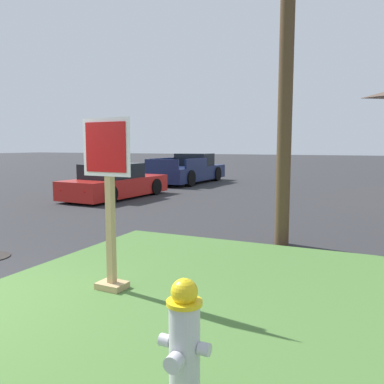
{
  "coord_description": "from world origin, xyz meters",
  "views": [
    {
      "loc": [
        4.47,
        -2.48,
        1.9
      ],
      "look_at": [
        1.79,
        3.4,
        1.14
      ],
      "focal_mm": 37.03,
      "sensor_mm": 36.0,
      "label": 1
    }
  ],
  "objects_px": {
    "stop_sign": "(109,208)",
    "parked_sedan_red": "(115,183)",
    "pickup_truck_navy": "(189,171)",
    "fire_hydrant": "(184,346)"
  },
  "relations": [
    {
      "from": "stop_sign",
      "to": "pickup_truck_navy",
      "type": "distance_m",
      "value": 15.41
    },
    {
      "from": "fire_hydrant",
      "to": "stop_sign",
      "type": "xyz_separation_m",
      "value": [
        -1.83,
        1.65,
        0.61
      ]
    },
    {
      "from": "parked_sedan_red",
      "to": "pickup_truck_navy",
      "type": "bearing_deg",
      "value": 90.59
    },
    {
      "from": "stop_sign",
      "to": "pickup_truck_navy",
      "type": "xyz_separation_m",
      "value": [
        -5.59,
        14.35,
        -0.5
      ]
    },
    {
      "from": "fire_hydrant",
      "to": "pickup_truck_navy",
      "type": "relative_size",
      "value": 0.17
    },
    {
      "from": "stop_sign",
      "to": "parked_sedan_red",
      "type": "distance_m",
      "value": 9.63
    },
    {
      "from": "pickup_truck_navy",
      "to": "stop_sign",
      "type": "bearing_deg",
      "value": -68.7
    },
    {
      "from": "parked_sedan_red",
      "to": "stop_sign",
      "type": "bearing_deg",
      "value": -54.91
    },
    {
      "from": "fire_hydrant",
      "to": "pickup_truck_navy",
      "type": "bearing_deg",
      "value": 114.88
    },
    {
      "from": "fire_hydrant",
      "to": "parked_sedan_red",
      "type": "distance_m",
      "value": 12.03
    }
  ]
}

